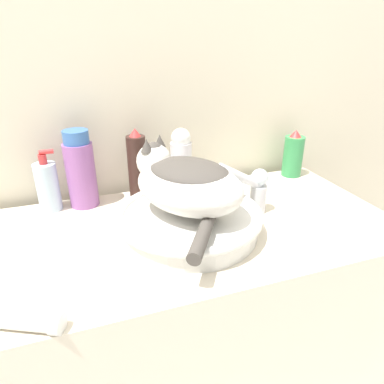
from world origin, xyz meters
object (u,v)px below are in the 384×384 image
Objects in this scene: cat at (187,182)px; soap_pump_bottle at (48,186)px; faucet at (254,187)px; spray_bottle_trigger at (293,155)px; soap_bar at (296,219)px; lotion_bottle_white at (181,161)px; hairspray_can_black at (137,166)px; mouthwash_bottle at (81,171)px; cream_tube at (18,320)px.

cat is 0.39m from soap_pump_bottle.
faucet is at bearing -21.41° from soap_pump_bottle.
spray_bottle_trigger reaches higher than soap_bar.
lotion_bottle_white is at bearing -67.02° from faucet.
cat reaches higher than hairspray_can_black.
mouthwash_bottle is at bearing 180.00° from lotion_bottle_white.
soap_pump_bottle is at bearing 153.84° from soap_bar.
spray_bottle_trigger is 0.92× the size of soap_pump_bottle.
cat is 4.52× the size of soap_bar.
cat is at bearing -104.18° from lotion_bottle_white.
cream_tube is (-0.04, -0.42, -0.05)m from soap_pump_bottle.
soap_pump_bottle is at bearing 84.62° from cream_tube.
mouthwash_bottle is at bearing 8.73° from cat.
spray_bottle_trigger is (0.44, 0.23, -0.06)m from cat.
cat is 2.24× the size of soap_pump_bottle.
cat reaches higher than mouthwash_bottle.
soap_bar is (0.49, -0.28, -0.09)m from mouthwash_bottle.
hairspray_can_black is 0.24m from soap_pump_bottle.
mouthwash_bottle is 0.45m from cream_tube.
spray_bottle_trigger is at bearing -0.00° from soap_pump_bottle.
mouthwash_bottle is at bearing 73.28° from cream_tube.
lotion_bottle_white is (0.28, -0.00, -0.01)m from mouthwash_bottle.
faucet is 0.95× the size of soap_pump_bottle.
lotion_bottle_white is 0.36m from soap_bar.
lotion_bottle_white is 0.60m from cream_tube.
spray_bottle_trigger is 0.80× the size of lotion_bottle_white.
cream_tube is at bearing -151.94° from spray_bottle_trigger.
soap_pump_bottle reaches higher than spray_bottle_trigger.
spray_bottle_trigger is at bearing 58.02° from soap_bar.
hairspray_can_black is at bearing 180.00° from spray_bottle_trigger.
cat is 2.42× the size of spray_bottle_trigger.
faucet is 0.76× the size of mouthwash_bottle.
soap_bar is at bearing -121.98° from spray_bottle_trigger.
spray_bottle_trigger is at bearing -0.00° from mouthwash_bottle.
lotion_bottle_white is at bearing 126.36° from soap_bar.
spray_bottle_trigger is 0.76× the size of hairspray_can_black.
mouthwash_bottle is 1.26× the size of soap_pump_bottle.
hairspray_can_black is at bearing 0.00° from soap_pump_bottle.
hairspray_can_black is at bearing -48.02° from faucet.
spray_bottle_trigger is 0.34m from soap_bar.
mouthwash_bottle reaches higher than cream_tube.
cat is at bearing -72.58° from hairspray_can_black.
soap_pump_bottle is 2.02× the size of soap_bar.
mouthwash_bottle is 2.54× the size of soap_bar.
cream_tube is at bearing -133.96° from lotion_bottle_white.
soap_pump_bottle is (-0.50, 0.20, -0.01)m from faucet.
faucet is at bearing -116.44° from cat.
mouthwash_bottle is at bearing 180.00° from spray_bottle_trigger.
cat is 0.24m from lotion_bottle_white.
hairspray_can_black reaches higher than cream_tube.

